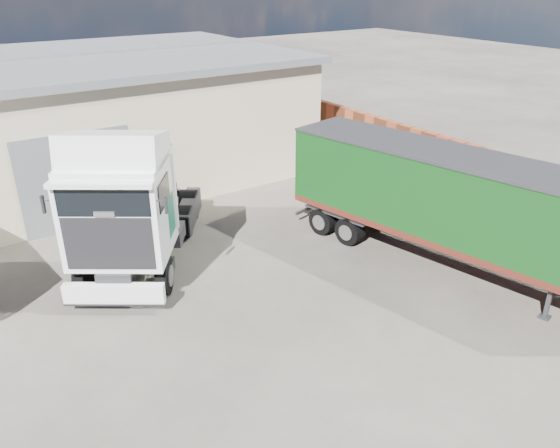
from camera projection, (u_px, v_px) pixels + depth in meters
ground at (280, 348)px, 13.81m from camera, size 120.00×120.00×0.00m
brick_boundary_wall at (422, 159)px, 23.63m from camera, size 0.35×26.00×2.50m
tractor_unit at (130, 212)px, 16.52m from camera, size 6.28×7.40×4.86m
box_trailer at (450, 199)px, 16.86m from camera, size 4.61×11.38×3.70m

